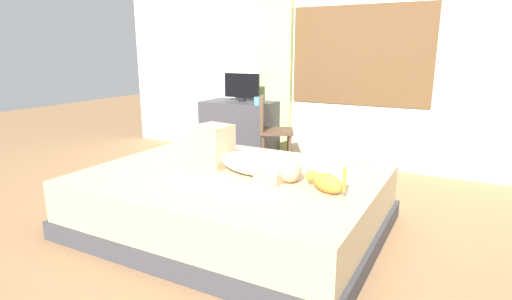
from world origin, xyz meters
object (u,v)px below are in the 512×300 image
at_px(cat, 325,182).
at_px(cup, 257,101).
at_px(desk, 240,130).
at_px(bed, 233,201).
at_px(person_lying, 241,158).
at_px(chair_by_desk, 270,127).
at_px(tv_monitor, 242,87).

xyz_separation_m(cat, cup, (-1.44, 1.74, 0.27)).
distance_m(desk, cup, 0.60).
relative_size(bed, desk, 2.50).
bearing_deg(cat, bed, 174.63).
height_order(person_lying, chair_by_desk, chair_by_desk).
distance_m(person_lying, desk, 2.14).
bearing_deg(chair_by_desk, cat, -53.39).
bearing_deg(tv_monitor, cup, -32.67).
relative_size(desk, tv_monitor, 1.87).
bearing_deg(bed, cup, 111.96).
xyz_separation_m(bed, cup, (-0.67, 1.67, 0.56)).
bearing_deg(person_lying, bed, -131.62).
relative_size(cup, chair_by_desk, 0.11).
distance_m(person_lying, tv_monitor, 2.14).
bearing_deg(person_lying, cat, -10.06).
distance_m(person_lying, cup, 1.78).
xyz_separation_m(bed, chair_by_desk, (-0.46, 1.58, 0.28)).
bearing_deg(cat, person_lying, 169.94).
relative_size(person_lying, cup, 9.93).
distance_m(cat, chair_by_desk, 2.06).
xyz_separation_m(person_lying, desk, (-1.09, 1.83, -0.20)).
bearing_deg(bed, person_lying, 48.38).
height_order(desk, tv_monitor, tv_monitor).
relative_size(tv_monitor, cup, 5.06).
xyz_separation_m(tv_monitor, cup, (0.34, -0.22, -0.13)).
distance_m(cup, chair_by_desk, 0.36).
bearing_deg(cup, person_lying, -65.88).
distance_m(cat, cup, 2.28).
relative_size(desk, chair_by_desk, 1.05).
bearing_deg(cup, cat, -50.33).
bearing_deg(desk, person_lying, -59.12).
distance_m(bed, tv_monitor, 2.25).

